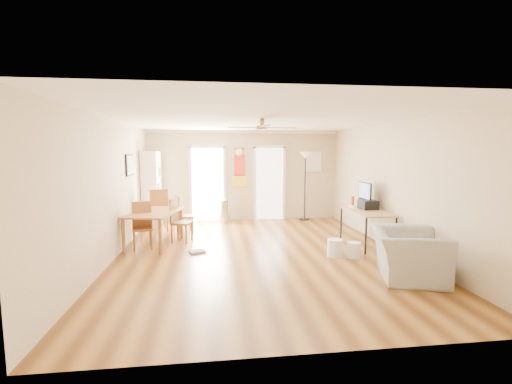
{
  "coord_description": "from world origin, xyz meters",
  "views": [
    {
      "loc": [
        -0.9,
        -6.67,
        1.99
      ],
      "look_at": [
        0.0,
        0.6,
        1.15
      ],
      "focal_mm": 24.6,
      "sensor_mm": 36.0,
      "label": 1
    }
  ],
  "objects": [
    {
      "name": "floor",
      "position": [
        0.0,
        0.0,
        0.0
      ],
      "size": [
        7.0,
        7.0,
        0.0
      ],
      "primitive_type": "plane",
      "color": "brown",
      "rests_on": "ground"
    },
    {
      "name": "ceiling",
      "position": [
        0.0,
        0.0,
        2.6
      ],
      "size": [
        5.5,
        7.0,
        0.0
      ],
      "primitive_type": null,
      "color": "silver",
      "rests_on": "floor"
    },
    {
      "name": "wall_back",
      "position": [
        0.0,
        3.5,
        1.3
      ],
      "size": [
        5.5,
        0.04,
        2.6
      ],
      "primitive_type": null,
      "color": "beige",
      "rests_on": "floor"
    },
    {
      "name": "wall_front",
      "position": [
        0.0,
        -3.5,
        1.3
      ],
      "size": [
        5.5,
        0.04,
        2.6
      ],
      "primitive_type": null,
      "color": "beige",
      "rests_on": "floor"
    },
    {
      "name": "wall_left",
      "position": [
        -2.75,
        0.0,
        1.3
      ],
      "size": [
        0.04,
        7.0,
        2.6
      ],
      "primitive_type": null,
      "color": "beige",
      "rests_on": "floor"
    },
    {
      "name": "wall_right",
      "position": [
        2.75,
        0.0,
        1.3
      ],
      "size": [
        0.04,
        7.0,
        2.6
      ],
      "primitive_type": null,
      "color": "beige",
      "rests_on": "floor"
    },
    {
      "name": "crown_molding",
      "position": [
        0.0,
        0.0,
        2.56
      ],
      "size": [
        5.5,
        7.0,
        0.08
      ],
      "primitive_type": null,
      "color": "white",
      "rests_on": "wall_back"
    },
    {
      "name": "kitchen_doorway",
      "position": [
        -1.05,
        3.48,
        1.05
      ],
      "size": [
        0.9,
        0.1,
        2.1
      ],
      "primitive_type": null,
      "color": "white",
      "rests_on": "wall_back"
    },
    {
      "name": "bathroom_doorway",
      "position": [
        0.75,
        3.48,
        1.05
      ],
      "size": [
        0.8,
        0.1,
        2.1
      ],
      "primitive_type": null,
      "color": "white",
      "rests_on": "wall_back"
    },
    {
      "name": "wall_decal",
      "position": [
        -0.13,
        3.48,
        1.55
      ],
      "size": [
        0.46,
        0.03,
        1.1
      ],
      "primitive_type": "cube",
      "color": "red",
      "rests_on": "wall_back"
    },
    {
      "name": "ac_grille",
      "position": [
        2.05,
        3.47,
        1.7
      ],
      "size": [
        0.5,
        0.04,
        0.6
      ],
      "primitive_type": "cube",
      "color": "white",
      "rests_on": "wall_back"
    },
    {
      "name": "framed_poster",
      "position": [
        -2.73,
        1.4,
        1.7
      ],
      "size": [
        0.04,
        0.66,
        0.48
      ],
      "primitive_type": "cube",
      "color": "black",
      "rests_on": "wall_left"
    },
    {
      "name": "ceiling_fan",
      "position": [
        0.0,
        -0.3,
        2.43
      ],
      "size": [
        1.24,
        1.24,
        0.2
      ],
      "primitive_type": null,
      "color": "#593819",
      "rests_on": "ceiling"
    },
    {
      "name": "bookshelf",
      "position": [
        -2.53,
        2.94,
        1.0
      ],
      "size": [
        0.47,
        0.93,
        2.01
      ],
      "primitive_type": null,
      "rotation": [
        0.0,
        0.0,
        -0.07
      ],
      "color": "white",
      "rests_on": "floor"
    },
    {
      "name": "dining_table",
      "position": [
        -2.15,
        0.9,
        0.36
      ],
      "size": [
        1.17,
        1.61,
        0.73
      ],
      "primitive_type": null,
      "rotation": [
        0.0,
        0.0,
        -0.22
      ],
      "color": "#965F30",
      "rests_on": "floor"
    },
    {
      "name": "dining_chair_right_a",
      "position": [
        -1.6,
        1.97,
        0.46
      ],
      "size": [
        0.46,
        0.46,
        0.92
      ],
      "primitive_type": null,
      "rotation": [
        0.0,
        0.0,
        1.83
      ],
      "color": "#AC6637",
      "rests_on": "floor"
    },
    {
      "name": "dining_chair_right_b",
      "position": [
        -1.6,
        1.12,
        0.48
      ],
      "size": [
        0.5,
        0.5,
        0.95
      ],
      "primitive_type": null,
      "rotation": [
        0.0,
        0.0,
        1.25
      ],
      "color": "#9F6733",
      "rests_on": "floor"
    },
    {
      "name": "dining_chair_near",
      "position": [
        -2.35,
        0.62,
        0.48
      ],
      "size": [
        0.46,
        0.46,
        0.96
      ],
      "primitive_type": null,
      "rotation": [
        0.0,
        0.0,
        0.2
      ],
      "color": "#995B31",
      "rests_on": "floor"
    },
    {
      "name": "dining_chair_far",
      "position": [
        -2.28,
        2.31,
        0.53
      ],
      "size": [
        0.54,
        0.54,
        1.06
      ],
      "primitive_type": null,
      "rotation": [
        0.0,
        0.0,
        3.42
      ],
      "color": "#A46634",
      "rests_on": "floor"
    },
    {
      "name": "trash_can",
      "position": [
        -0.58,
        3.17,
        0.32
      ],
      "size": [
        0.33,
        0.33,
        0.64
      ],
      "primitive_type": "cylinder",
      "rotation": [
        0.0,
        0.0,
        0.11
      ],
      "color": "silver",
      "rests_on": "floor"
    },
    {
      "name": "torchiere_lamp",
      "position": [
        1.76,
        3.23,
        0.99
      ],
      "size": [
        0.44,
        0.44,
        1.99
      ],
      "primitive_type": null,
      "rotation": [
        0.0,
        0.0,
        0.19
      ],
      "color": "black",
      "rests_on": "floor"
    },
    {
      "name": "computer_desk",
      "position": [
        2.35,
        0.34,
        0.38
      ],
      "size": [
        0.7,
        1.4,
        0.75
      ],
      "primitive_type": null,
      "color": "tan",
      "rests_on": "floor"
    },
    {
      "name": "imac",
      "position": [
        2.47,
        0.74,
        1.03
      ],
      "size": [
        0.25,
        0.61,
        0.57
      ],
      "primitive_type": null,
      "rotation": [
        0.0,
        0.0,
        -0.29
      ],
      "color": "black",
      "rests_on": "computer_desk"
    },
    {
      "name": "keyboard",
      "position": [
        2.2,
        0.84,
        0.76
      ],
      "size": [
        0.25,
        0.42,
        0.02
      ],
      "primitive_type": "cube",
      "rotation": [
        0.0,
        0.0,
        -0.32
      ],
      "color": "silver",
      "rests_on": "computer_desk"
    },
    {
      "name": "printer",
      "position": [
        2.45,
        0.52,
        0.85
      ],
      "size": [
        0.33,
        0.39,
        0.2
      ],
      "primitive_type": "cube",
      "rotation": [
        0.0,
        0.0,
        0.01
      ],
      "color": "black",
      "rests_on": "computer_desk"
    },
    {
      "name": "orange_bottle",
      "position": [
        2.3,
        1.0,
        0.86
      ],
      "size": [
        0.09,
        0.09,
        0.22
      ],
      "primitive_type": "cylinder",
      "rotation": [
        0.0,
        0.0,
        0.23
      ],
      "color": "#CA4211",
      "rests_on": "computer_desk"
    },
    {
      "name": "wastebasket_a",
      "position": [
        1.4,
        -0.39,
        0.17
      ],
      "size": [
        0.33,
        0.33,
        0.33
      ],
      "primitive_type": "cylinder",
      "rotation": [
        0.0,
        0.0,
        0.17
      ],
      "color": "white",
      "rests_on": "floor"
    },
    {
      "name": "wastebasket_b",
      "position": [
        1.73,
        -0.49,
        0.15
      ],
      "size": [
        0.26,
        0.26,
        0.29
      ],
      "primitive_type": "cylinder",
      "rotation": [
        0.0,
        0.0,
        -0.02
      ],
      "color": "silver",
      "rests_on": "floor"
    },
    {
      "name": "floor_cloth",
      "position": [
        -1.23,
        0.2,
        0.02
      ],
      "size": [
        0.36,
        0.32,
        0.04
      ],
      "primitive_type": "cube",
      "rotation": [
        0.0,
        0.0,
        0.38
      ],
      "color": "gray",
      "rests_on": "floor"
    },
    {
      "name": "armchair",
      "position": [
        2.15,
        -1.62,
        0.38
      ],
      "size": [
        1.32,
        1.42,
        0.76
      ],
      "primitive_type": "imported",
      "rotation": [
        0.0,
        0.0,
        1.27
      ],
      "color": "gray",
      "rests_on": "floor"
    }
  ]
}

